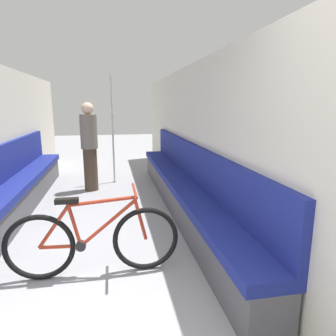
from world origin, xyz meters
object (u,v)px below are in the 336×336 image
bicycle (94,241)px  bench_seat_row_left (8,198)px  passenger_standing (89,146)px  grab_pole_near (113,132)px  bench_seat_row_right (182,189)px

bicycle → bench_seat_row_left: bearing=132.3°
bicycle → passenger_standing: 2.95m
grab_pole_near → bench_seat_row_left: bearing=-126.9°
bicycle → passenger_standing: passenger_standing is taller
bench_seat_row_right → passenger_standing: passenger_standing is taller
bench_seat_row_right → passenger_standing: (-1.40, 1.38, 0.49)m
bench_seat_row_left → passenger_standing: (0.99, 1.38, 0.49)m
bench_seat_row_right → bicycle: (-1.20, -1.53, -0.00)m
bicycle → grab_pole_near: (0.22, 3.41, 0.69)m
grab_pole_near → bicycle: bearing=-93.7°
bench_seat_row_left → bicycle: bearing=-52.0°
bicycle → grab_pole_near: size_ratio=0.74×
bench_seat_row_right → bicycle: bearing=-128.0°
bench_seat_row_right → grab_pole_near: size_ratio=2.51×
bench_seat_row_left → passenger_standing: 1.76m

